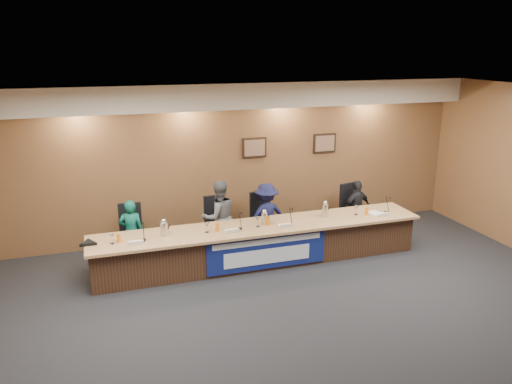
% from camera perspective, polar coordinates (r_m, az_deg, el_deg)
% --- Properties ---
extents(floor, '(10.00, 10.00, 0.00)m').
position_cam_1_polar(floor, '(7.43, 6.53, -15.29)').
color(floor, black).
rests_on(floor, ground).
extents(ceiling, '(10.00, 8.00, 0.04)m').
position_cam_1_polar(ceiling, '(6.36, 7.47, 10.06)').
color(ceiling, silver).
rests_on(ceiling, wall_back).
extents(wall_back, '(10.00, 0.04, 3.20)m').
position_cam_1_polar(wall_back, '(10.34, -2.35, 3.62)').
color(wall_back, brown).
rests_on(wall_back, floor).
extents(soffit, '(10.00, 0.50, 0.50)m').
position_cam_1_polar(soffit, '(9.89, -2.04, 10.97)').
color(soffit, beige).
rests_on(soffit, wall_back).
extents(dais_body, '(6.00, 0.80, 0.70)m').
position_cam_1_polar(dais_body, '(9.26, 0.45, -6.05)').
color(dais_body, '#3B2315').
rests_on(dais_body, floor).
extents(dais_top, '(6.10, 0.95, 0.05)m').
position_cam_1_polar(dais_top, '(9.08, 0.55, -3.98)').
color(dais_top, '#A67A4C').
rests_on(dais_top, dais_body).
extents(banner, '(2.20, 0.02, 0.65)m').
position_cam_1_polar(banner, '(8.89, 1.30, -6.84)').
color(banner, navy).
rests_on(banner, dais_body).
extents(banner_text_upper, '(2.00, 0.01, 0.10)m').
position_cam_1_polar(banner_text_upper, '(8.80, 1.34, -5.68)').
color(banner_text_upper, silver).
rests_on(banner_text_upper, banner).
extents(banner_text_lower, '(1.60, 0.01, 0.28)m').
position_cam_1_polar(banner_text_lower, '(8.91, 1.33, -7.35)').
color(banner_text_lower, silver).
rests_on(banner_text_lower, banner).
extents(wall_photo_left, '(0.52, 0.04, 0.42)m').
position_cam_1_polar(wall_photo_left, '(10.37, -0.18, 5.09)').
color(wall_photo_left, black).
rests_on(wall_photo_left, wall_back).
extents(wall_photo_right, '(0.52, 0.04, 0.42)m').
position_cam_1_polar(wall_photo_right, '(10.96, 7.84, 5.55)').
color(wall_photo_right, black).
rests_on(wall_photo_right, wall_back).
extents(panelist_a, '(0.50, 0.38, 1.23)m').
position_cam_1_polar(panelist_a, '(9.40, -14.05, -4.48)').
color(panelist_a, '#0B5040').
rests_on(panelist_a, floor).
extents(panelist_b, '(0.77, 0.64, 1.45)m').
position_cam_1_polar(panelist_b, '(9.59, -4.26, -2.89)').
color(panelist_b, '#4F5255').
rests_on(panelist_b, floor).
extents(panelist_c, '(0.89, 0.57, 1.31)m').
position_cam_1_polar(panelist_c, '(9.87, 1.19, -2.71)').
color(panelist_c, '#111338').
rests_on(panelist_c, floor).
extents(panelist_d, '(0.76, 0.46, 1.21)m').
position_cam_1_polar(panelist_d, '(10.68, 11.42, -1.83)').
color(panelist_d, black).
rests_on(panelist_d, floor).
extents(office_chair_a, '(0.51, 0.51, 0.08)m').
position_cam_1_polar(office_chair_a, '(9.54, -14.04, -5.03)').
color(office_chair_a, black).
rests_on(office_chair_a, floor).
extents(office_chair_b, '(0.51, 0.51, 0.08)m').
position_cam_1_polar(office_chair_b, '(9.76, -4.37, -4.07)').
color(office_chair_b, black).
rests_on(office_chair_b, floor).
extents(office_chair_c, '(0.56, 0.56, 0.08)m').
position_cam_1_polar(office_chair_c, '(10.01, 0.99, -3.48)').
color(office_chair_c, black).
rests_on(office_chair_c, floor).
extents(office_chair_d, '(0.58, 0.58, 0.08)m').
position_cam_1_polar(office_chair_d, '(10.80, 11.13, -2.30)').
color(office_chair_d, black).
rests_on(office_chair_d, floor).
extents(nameplate_a, '(0.24, 0.08, 0.10)m').
position_cam_1_polar(nameplate_a, '(8.42, -13.50, -5.63)').
color(nameplate_a, white).
rests_on(nameplate_a, dais_top).
extents(microphone_a, '(0.07, 0.07, 0.02)m').
position_cam_1_polar(microphone_a, '(8.60, -12.68, -5.34)').
color(microphone_a, black).
rests_on(microphone_a, dais_top).
extents(juice_glass_a, '(0.06, 0.06, 0.15)m').
position_cam_1_polar(juice_glass_a, '(8.60, -15.43, -5.08)').
color(juice_glass_a, orange).
rests_on(juice_glass_a, dais_top).
extents(water_glass_a, '(0.08, 0.08, 0.18)m').
position_cam_1_polar(water_glass_a, '(8.55, -16.14, -5.15)').
color(water_glass_a, silver).
rests_on(water_glass_a, dais_top).
extents(nameplate_b, '(0.24, 0.08, 0.10)m').
position_cam_1_polar(nameplate_b, '(8.70, -2.68, -4.43)').
color(nameplate_b, white).
rests_on(nameplate_b, dais_top).
extents(microphone_b, '(0.07, 0.07, 0.02)m').
position_cam_1_polar(microphone_b, '(8.89, -1.86, -4.19)').
color(microphone_b, black).
rests_on(microphone_b, dais_top).
extents(juice_glass_b, '(0.06, 0.06, 0.15)m').
position_cam_1_polar(juice_glass_b, '(8.80, -4.46, -4.01)').
color(juice_glass_b, orange).
rests_on(juice_glass_b, dais_top).
extents(water_glass_b, '(0.08, 0.08, 0.18)m').
position_cam_1_polar(water_glass_b, '(8.74, -5.64, -4.08)').
color(water_glass_b, silver).
rests_on(water_glass_b, dais_top).
extents(nameplate_c, '(0.24, 0.08, 0.10)m').
position_cam_1_polar(nameplate_c, '(8.96, 3.46, -3.82)').
color(nameplate_c, white).
rests_on(nameplate_c, dais_top).
extents(microphone_c, '(0.07, 0.07, 0.02)m').
position_cam_1_polar(microphone_c, '(9.12, 3.90, -3.69)').
color(microphone_c, black).
rests_on(microphone_c, dais_top).
extents(juice_glass_c, '(0.06, 0.06, 0.15)m').
position_cam_1_polar(juice_glass_c, '(9.06, 1.37, -3.35)').
color(juice_glass_c, orange).
rests_on(juice_glass_c, dais_top).
extents(water_glass_c, '(0.08, 0.08, 0.18)m').
position_cam_1_polar(water_glass_c, '(8.97, 0.19, -3.45)').
color(water_glass_c, silver).
rests_on(water_glass_c, dais_top).
extents(nameplate_d, '(0.24, 0.08, 0.10)m').
position_cam_1_polar(nameplate_d, '(9.82, 14.46, -2.48)').
color(nameplate_d, white).
rests_on(nameplate_d, dais_top).
extents(microphone_d, '(0.07, 0.07, 0.02)m').
position_cam_1_polar(microphone_d, '(10.07, 14.62, -2.24)').
color(microphone_d, black).
rests_on(microphone_d, dais_top).
extents(juice_glass_d, '(0.06, 0.06, 0.15)m').
position_cam_1_polar(juice_glass_d, '(9.82, 12.56, -2.16)').
color(juice_glass_d, orange).
rests_on(juice_glass_d, dais_top).
extents(water_glass_d, '(0.08, 0.08, 0.18)m').
position_cam_1_polar(water_glass_d, '(9.78, 11.39, -2.07)').
color(water_glass_d, silver).
rests_on(water_glass_d, dais_top).
extents(carafe_left, '(0.13, 0.13, 0.24)m').
position_cam_1_polar(carafe_left, '(8.69, -10.47, -4.19)').
color(carafe_left, silver).
rests_on(carafe_left, dais_top).
extents(carafe_mid, '(0.11, 0.11, 0.23)m').
position_cam_1_polar(carafe_mid, '(9.07, 0.96, -3.05)').
color(carafe_mid, silver).
rests_on(carafe_mid, dais_top).
extents(carafe_right, '(0.12, 0.12, 0.26)m').
position_cam_1_polar(carafe_right, '(9.56, 7.88, -2.09)').
color(carafe_right, silver).
rests_on(carafe_right, dais_top).
extents(speakerphone, '(0.32, 0.32, 0.05)m').
position_cam_1_polar(speakerphone, '(8.66, -18.62, -5.56)').
color(speakerphone, black).
rests_on(speakerphone, dais_top).
extents(paper_stack, '(0.26, 0.33, 0.01)m').
position_cam_1_polar(paper_stack, '(9.98, 13.51, -2.35)').
color(paper_stack, white).
rests_on(paper_stack, dais_top).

